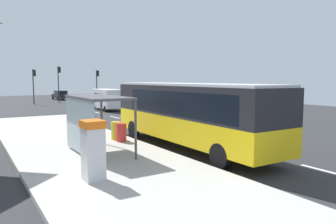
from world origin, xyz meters
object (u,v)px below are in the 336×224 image
traffic_light_median (59,79)px  sedan_near (60,95)px  recycling_bin_red (121,132)px  traffic_light_near_side (97,81)px  traffic_light_far_side (34,81)px  recycling_bin_yellow (116,131)px  ticket_machine (93,150)px  bus (188,111)px  bus_shelter (91,110)px  white_van (107,98)px

traffic_light_median → sedan_near: bearing=75.4°
traffic_light_median → recycling_bin_red: bearing=-98.2°
sedan_near → traffic_light_near_side: size_ratio=0.94×
sedan_near → traffic_light_far_side: 10.04m
recycling_bin_yellow → traffic_light_median: traffic_light_median is taller
ticket_machine → recycling_bin_yellow: 7.04m
bus → recycling_bin_red: bus is taller
traffic_light_far_side → traffic_light_near_side: bearing=-5.3°
bus → traffic_light_far_side: bearing=92.4°
traffic_light_median → bus: bearing=-93.5°
ticket_machine → recycling_bin_red: ticket_machine is taller
recycling_bin_red → bus_shelter: (-2.21, -1.88, 1.44)m
white_van → recycling_bin_yellow: 18.57m
sedan_near → ticket_machine: (-9.89, -44.66, 0.38)m
sedan_near → recycling_bin_yellow: size_ratio=4.69×
sedan_near → traffic_light_near_side: 9.78m
bus → traffic_light_median: 34.46m
traffic_light_median → white_van: bearing=-82.5°
white_van → traffic_light_far_side: traffic_light_far_side is taller
traffic_light_near_side → traffic_light_far_side: traffic_light_near_side is taller
traffic_light_near_side → bus_shelter: (-11.92, -32.17, -1.07)m
bus → traffic_light_far_side: 33.61m
white_van → traffic_light_far_side: bearing=112.2°
recycling_bin_red → traffic_light_near_side: traffic_light_near_side is taller
ticket_machine → traffic_light_far_side: 36.87m
white_van → recycling_bin_red: bearing=-109.5°
recycling_bin_red → traffic_light_near_side: bearing=72.2°
traffic_light_near_side → white_van: bearing=-105.2°
white_van → traffic_light_median: (-1.80, 13.78, 2.13)m
recycling_bin_red → traffic_light_far_side: bearing=88.0°
sedan_near → recycling_bin_red: sedan_near is taller
white_van → recycling_bin_yellow: size_ratio=5.55×
sedan_near → traffic_light_median: bearing=-104.6°
recycling_bin_yellow → traffic_light_median: bearing=81.6°
sedan_near → bus_shelter: size_ratio=1.11×
ticket_machine → sedan_near: bearing=77.5°
recycling_bin_red → traffic_light_far_side: size_ratio=0.20×
recycling_bin_yellow → ticket_machine: bearing=-118.9°
traffic_light_near_side → recycling_bin_red: bearing=-107.8°
ticket_machine → bus_shelter: size_ratio=0.48×
bus → sedan_near: bus is taller
recycling_bin_red → traffic_light_median: (4.60, 31.89, 2.82)m
recycling_bin_red → recycling_bin_yellow: 0.70m
bus → traffic_light_far_side: size_ratio=2.33×
white_van → bus: bearing=-100.8°
bus_shelter → ticket_machine: bearing=-108.3°
white_van → sedan_near: bearing=89.7°
traffic_light_median → traffic_light_far_side: bearing=-167.1°
recycling_bin_yellow → traffic_light_far_side: size_ratio=0.20×
recycling_bin_yellow → white_van: bearing=69.8°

